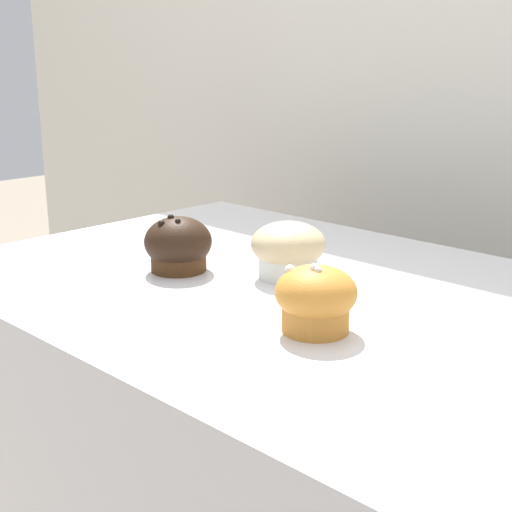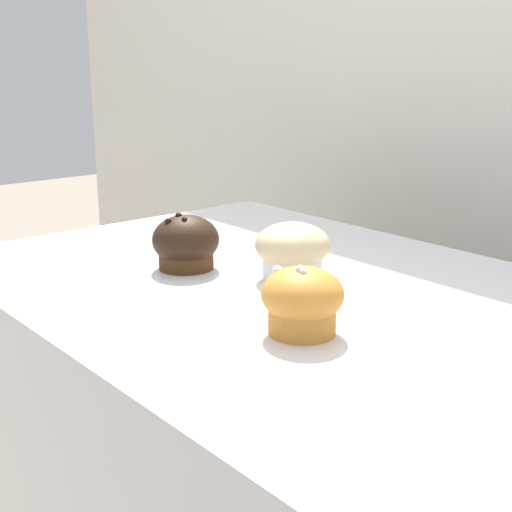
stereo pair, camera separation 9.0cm
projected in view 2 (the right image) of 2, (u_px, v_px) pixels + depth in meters
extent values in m
cylinder|color=#462A15|center=(186.00, 254.00, 1.00)|extent=(0.08, 0.08, 0.04)
ellipsoid|color=black|center=(186.00, 240.00, 0.99)|extent=(0.09, 0.09, 0.07)
sphere|color=black|center=(168.00, 222.00, 0.97)|extent=(0.01, 0.01, 0.01)
sphere|color=black|center=(179.00, 216.00, 0.98)|extent=(0.01, 0.01, 0.01)
sphere|color=black|center=(184.00, 220.00, 0.97)|extent=(0.01, 0.01, 0.01)
cylinder|color=white|center=(292.00, 262.00, 0.95)|extent=(0.08, 0.08, 0.05)
ellipsoid|color=#D5BB89|center=(293.00, 245.00, 0.95)|extent=(0.10, 0.10, 0.06)
cylinder|color=#CA8132|center=(302.00, 314.00, 0.76)|extent=(0.07, 0.07, 0.04)
ellipsoid|color=orange|center=(302.00, 294.00, 0.76)|extent=(0.09, 0.09, 0.06)
sphere|color=white|center=(278.00, 271.00, 0.77)|extent=(0.01, 0.01, 0.01)
sphere|color=white|center=(300.00, 270.00, 0.74)|extent=(0.01, 0.01, 0.01)
sphere|color=white|center=(303.00, 272.00, 0.74)|extent=(0.01, 0.01, 0.01)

